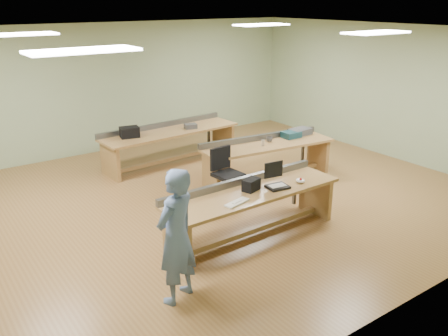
{
  "coord_description": "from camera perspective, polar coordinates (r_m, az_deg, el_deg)",
  "views": [
    {
      "loc": [
        -4.3,
        -6.72,
        3.51
      ],
      "look_at": [
        0.03,
        -0.6,
        0.82
      ],
      "focal_mm": 38.0,
      "sensor_mm": 36.0,
      "label": 1
    }
  ],
  "objects": [
    {
      "name": "floor",
      "position": [
        8.71,
        -2.43,
        -4.01
      ],
      "size": [
        10.0,
        10.0,
        0.0
      ],
      "primitive_type": "plane",
      "color": "brown",
      "rests_on": "ground"
    },
    {
      "name": "ceiling",
      "position": [
        7.99,
        -2.75,
        16.08
      ],
      "size": [
        10.0,
        10.0,
        0.0
      ],
      "primitive_type": "plane",
      "color": "silver",
      "rests_on": "wall_back"
    },
    {
      "name": "wall_back",
      "position": [
        11.72,
        -13.38,
        9.36
      ],
      "size": [
        10.0,
        0.04,
        3.0
      ],
      "primitive_type": "cube",
      "color": "#93A87F",
      "rests_on": "floor"
    },
    {
      "name": "wall_front",
      "position": [
        5.47,
        20.8,
        -3.17
      ],
      "size": [
        10.0,
        0.04,
        3.0
      ],
      "primitive_type": "cube",
      "color": "#93A87F",
      "rests_on": "floor"
    },
    {
      "name": "wall_right",
      "position": [
        11.65,
        18.83,
        8.78
      ],
      "size": [
        0.04,
        8.0,
        3.0
      ],
      "primitive_type": "cube",
      "color": "#93A87F",
      "rests_on": "floor"
    },
    {
      "name": "fluor_panels",
      "position": [
        8.0,
        -2.75,
        15.86
      ],
      "size": [
        6.2,
        3.5,
        0.03
      ],
      "color": "white",
      "rests_on": "ceiling"
    },
    {
      "name": "workbench_front",
      "position": [
        7.3,
        3.39,
        -4.12
      ],
      "size": [
        2.95,
        0.83,
        0.86
      ],
      "rotation": [
        0.0,
        0.0,
        0.02
      ],
      "color": "#AA7347",
      "rests_on": "floor"
    },
    {
      "name": "workbench_mid",
      "position": [
        9.66,
        5.2,
        1.85
      ],
      "size": [
        2.86,
        1.06,
        0.86
      ],
      "rotation": [
        0.0,
        0.0,
        -0.11
      ],
      "color": "#AA7347",
      "rests_on": "floor"
    },
    {
      "name": "workbench_back",
      "position": [
        10.65,
        -6.51,
        3.56
      ],
      "size": [
        3.23,
        1.05,
        0.86
      ],
      "rotation": [
        0.0,
        0.0,
        0.07
      ],
      "color": "#AA7347",
      "rests_on": "floor"
    },
    {
      "name": "person",
      "position": [
        5.68,
        -5.79,
        -8.22
      ],
      "size": [
        0.73,
        0.62,
        1.71
      ],
      "primitive_type": "imported",
      "rotation": [
        0.0,
        0.0,
        3.54
      ],
      "color": "slate",
      "rests_on": "floor"
    },
    {
      "name": "laptop_base",
      "position": [
        7.36,
        6.46,
        -2.25
      ],
      "size": [
        0.36,
        0.31,
        0.04
      ],
      "primitive_type": "cube",
      "rotation": [
        0.0,
        0.0,
        -0.14
      ],
      "color": "black",
      "rests_on": "workbench_front"
    },
    {
      "name": "laptop_screen",
      "position": [
        7.38,
        5.98,
        -0.19
      ],
      "size": [
        0.33,
        0.06,
        0.26
      ],
      "primitive_type": "cube",
      "rotation": [
        0.0,
        0.0,
        -0.14
      ],
      "color": "black",
      "rests_on": "laptop_base"
    },
    {
      "name": "keyboard",
      "position": [
        6.77,
        1.58,
        -4.19
      ],
      "size": [
        0.43,
        0.23,
        0.02
      ],
      "primitive_type": "cube",
      "rotation": [
        0.0,
        0.0,
        0.24
      ],
      "color": "beige",
      "rests_on": "workbench_front"
    },
    {
      "name": "trackball_mouse",
      "position": [
        7.61,
        9.18,
        -1.5
      ],
      "size": [
        0.19,
        0.2,
        0.07
      ],
      "primitive_type": "ellipsoid",
      "rotation": [
        0.0,
        0.0,
        0.42
      ],
      "color": "white",
      "rests_on": "workbench_front"
    },
    {
      "name": "camera_bag",
      "position": [
        7.2,
        3.3,
        -2.01
      ],
      "size": [
        0.31,
        0.25,
        0.19
      ],
      "primitive_type": "cube",
      "rotation": [
        0.0,
        0.0,
        0.3
      ],
      "color": "black",
      "rests_on": "workbench_front"
    },
    {
      "name": "task_chair",
      "position": [
        8.62,
        0.28,
        -1.67
      ],
      "size": [
        0.57,
        0.57,
        0.98
      ],
      "rotation": [
        0.0,
        0.0,
        0.08
      ],
      "color": "black",
      "rests_on": "floor"
    },
    {
      "name": "parts_bin_teal",
      "position": [
        10.05,
        8.08,
        4.0
      ],
      "size": [
        0.38,
        0.28,
        0.13
      ],
      "primitive_type": "cube",
      "rotation": [
        0.0,
        0.0,
        -0.02
      ],
      "color": "#12333C",
      "rests_on": "workbench_mid"
    },
    {
      "name": "parts_bin_grey",
      "position": [
        10.3,
        9.13,
        4.34
      ],
      "size": [
        0.5,
        0.33,
        0.13
      ],
      "primitive_type": "cube",
      "rotation": [
        0.0,
        0.0,
        0.06
      ],
      "color": "#3B3B3E",
      "rests_on": "workbench_mid"
    },
    {
      "name": "mug",
      "position": [
        9.71,
        5.48,
        3.46
      ],
      "size": [
        0.16,
        0.16,
        0.1
      ],
      "primitive_type": "imported",
      "rotation": [
        0.0,
        0.0,
        0.3
      ],
      "color": "#3B3B3E",
      "rests_on": "workbench_mid"
    },
    {
      "name": "drinks_can",
      "position": [
        9.43,
        4.71,
        3.04
      ],
      "size": [
        0.07,
        0.07,
        0.12
      ],
      "primitive_type": "cylinder",
      "rotation": [
        0.0,
        0.0,
        0.11
      ],
      "color": "#B6B6BB",
      "rests_on": "workbench_mid"
    },
    {
      "name": "storage_box_back",
      "position": [
        10.16,
        -11.3,
        4.25
      ],
      "size": [
        0.43,
        0.35,
        0.22
      ],
      "primitive_type": "cube",
      "rotation": [
        0.0,
        0.0,
        -0.21
      ],
      "color": "black",
      "rests_on": "workbench_back"
    },
    {
      "name": "tray_back",
      "position": [
        10.69,
        -4.04,
        5.04
      ],
      "size": [
        0.3,
        0.25,
        0.11
      ],
      "primitive_type": "cube",
      "rotation": [
        0.0,
        0.0,
        -0.22
      ],
      "color": "#3B3B3E",
      "rests_on": "workbench_back"
    }
  ]
}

